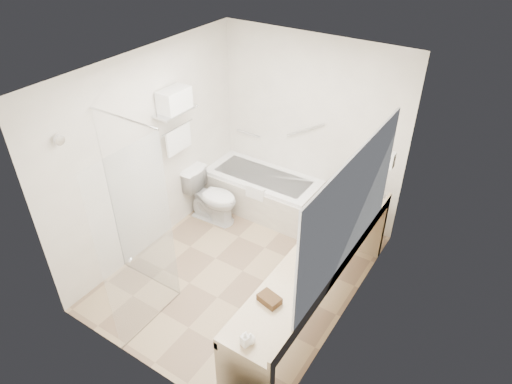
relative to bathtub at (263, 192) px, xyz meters
The scene contains 25 objects.
floor 1.36m from the bathtub, 68.05° to the right, with size 3.20×3.20×0.00m, color tan.
ceiling 2.59m from the bathtub, 68.05° to the right, with size 2.60×3.20×0.10m, color white.
wall_back 1.15m from the bathtub, 35.84° to the left, with size 2.60×0.10×2.50m, color silver.
wall_front 3.04m from the bathtub, 80.02° to the right, with size 2.60×0.10×2.50m, color silver.
wall_left 1.77m from the bathtub, 122.86° to the right, with size 0.10×3.20×2.50m, color silver.
wall_right 2.39m from the bathtub, 34.55° to the right, with size 0.10×3.20×2.50m, color silver.
bathtub is the anchor object (origin of this frame).
grab_bar_short 0.87m from the bathtub, 144.55° to the left, with size 0.03×0.03×0.40m, color silver.
grab_bar_long 1.12m from the bathtub, 35.51° to the left, with size 0.03×0.03×0.60m, color silver.
shower_enclosure 2.31m from the bathtub, 93.47° to the right, with size 0.96×0.91×2.11m.
towel_shelf 1.85m from the bathtub, 127.02° to the right, with size 0.24×0.55×0.81m.
vanity_counter 2.09m from the bathtub, 42.35° to the right, with size 0.55×2.70×0.95m.
sink 1.92m from the bathtub, 32.47° to the right, with size 0.40×0.52×0.14m, color white.
faucet 2.07m from the bathtub, 30.20° to the right, with size 0.03×0.03×0.14m, color silver.
mirror 2.60m from the bathtub, 37.82° to the right, with size 0.02×2.00×1.20m, color silver.
hairdryer_unit 2.12m from the bathtub, ahead, with size 0.08×0.10×0.18m, color white.
toilet 0.74m from the bathtub, 127.73° to the right, with size 0.42×0.75×0.73m, color white.
amenity_basket 2.65m from the bathtub, 56.39° to the right, with size 0.20×0.13×0.07m, color #4E331B.
soap_bottle_a 3.10m from the bathtub, 60.36° to the right, with size 0.07×0.15×0.07m, color white.
soap_bottle_b 3.08m from the bathtub, 59.61° to the right, with size 0.09×0.11×0.09m, color white.
water_bottle_left 1.65m from the bathtub, 21.70° to the right, with size 0.06×0.06×0.20m.
water_bottle_mid 1.54m from the bathtub, ahead, with size 0.06×0.06×0.18m.
water_bottle_right 1.78m from the bathtub, 20.74° to the right, with size 0.06×0.06×0.18m.
drinking_glass_near 1.53m from the bathtub, 18.42° to the right, with size 0.07×0.07×0.09m, color silver.
drinking_glass_far 1.66m from the bathtub, 14.09° to the right, with size 0.08×0.08×0.10m, color silver.
Camera 1 is at (2.35, -3.32, 3.94)m, focal length 32.00 mm.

